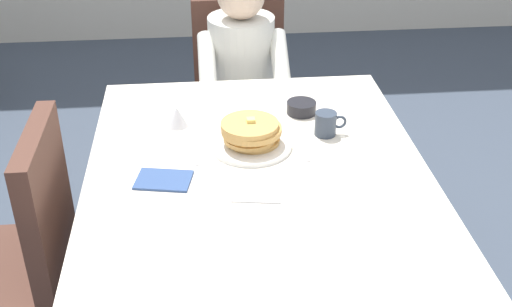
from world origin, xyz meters
TOP-DOWN VIEW (x-y plane):
  - dining_table_main at (0.00, 0.00)m, footprint 1.12×1.52m
  - chair_diner at (0.02, 1.17)m, footprint 0.44×0.45m
  - diner_person at (0.02, 1.01)m, footprint 0.40×0.43m
  - chair_left_side at (-0.77, 0.00)m, footprint 0.45×0.44m
  - plate_breakfast at (-0.01, 0.19)m, footprint 0.28×0.28m
  - breakfast_stack at (-0.01, 0.19)m, footprint 0.21×0.20m
  - cup_coffee at (0.26, 0.25)m, footprint 0.11×0.08m
  - bowl_butter at (0.20, 0.43)m, footprint 0.11×0.11m
  - syrup_pitcher at (-0.26, 0.37)m, footprint 0.08×0.08m
  - fork_left_of_plate at (-0.20, 0.17)m, footprint 0.02×0.18m
  - knife_right_of_plate at (0.18, 0.17)m, footprint 0.03×0.20m
  - spoon_near_edge at (-0.02, -0.14)m, footprint 0.15×0.04m
  - napkin_folded at (-0.30, -0.00)m, footprint 0.19×0.15m

SIDE VIEW (x-z plane):
  - chair_diner at x=0.02m, z-range 0.06..0.99m
  - chair_left_side at x=-0.77m, z-range 0.06..0.99m
  - dining_table_main at x=0.00m, z-range 0.28..1.02m
  - diner_person at x=0.02m, z-range 0.11..1.23m
  - fork_left_of_plate at x=-0.20m, z-range 0.74..0.74m
  - knife_right_of_plate at x=0.18m, z-range 0.74..0.74m
  - spoon_near_edge at x=-0.02m, z-range 0.74..0.74m
  - napkin_folded at x=-0.30m, z-range 0.74..0.75m
  - plate_breakfast at x=-0.01m, z-range 0.74..0.76m
  - bowl_butter at x=0.20m, z-range 0.74..0.78m
  - syrup_pitcher at x=-0.26m, z-range 0.74..0.81m
  - cup_coffee at x=0.26m, z-range 0.74..0.83m
  - breakfast_stack at x=-0.01m, z-range 0.75..0.85m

